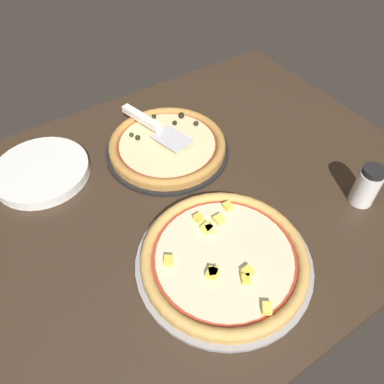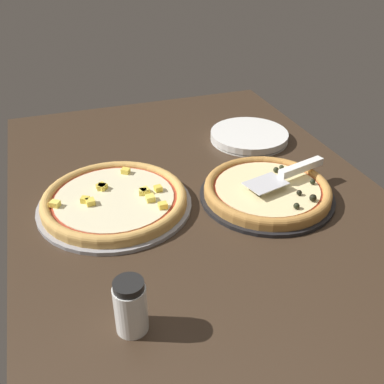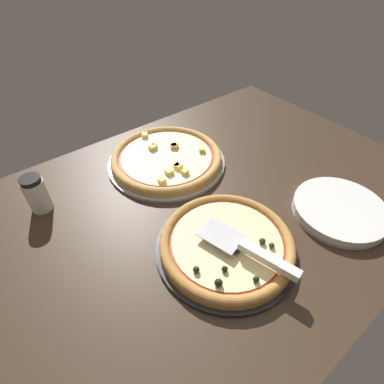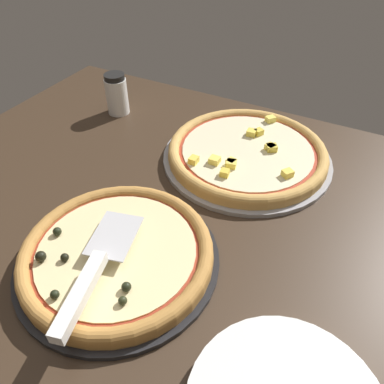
% 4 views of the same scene
% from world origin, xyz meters
% --- Properties ---
extents(ground_plane, '(1.36, 0.96, 0.04)m').
position_xyz_m(ground_plane, '(0.00, 0.00, -0.02)').
color(ground_plane, '#38281C').
extents(pizza_pan_front, '(0.35, 0.35, 0.01)m').
position_xyz_m(pizza_pan_front, '(-0.09, -0.16, 0.01)').
color(pizza_pan_front, black).
rests_on(pizza_pan_front, ground_plane).
extents(pizza_front, '(0.33, 0.33, 0.04)m').
position_xyz_m(pizza_front, '(-0.09, -0.16, 0.02)').
color(pizza_front, '#B77F3D').
rests_on(pizza_front, pizza_pan_front).
extents(pizza_pan_back, '(0.39, 0.39, 0.01)m').
position_xyz_m(pizza_pan_back, '(0.00, 0.22, 0.01)').
color(pizza_pan_back, '#939399').
rests_on(pizza_pan_back, ground_plane).
extents(pizza_back, '(0.36, 0.36, 0.03)m').
position_xyz_m(pizza_back, '(0.00, 0.22, 0.02)').
color(pizza_back, tan).
rests_on(pizza_back, pizza_pan_back).
extents(serving_spatula, '(0.11, 0.25, 0.02)m').
position_xyz_m(serving_spatula, '(-0.07, -0.24, 0.06)').
color(serving_spatula, silver).
rests_on(serving_spatula, pizza_front).
extents(plate_stack, '(0.25, 0.25, 0.03)m').
position_xyz_m(plate_stack, '(0.24, -0.27, 0.01)').
color(plate_stack, white).
rests_on(plate_stack, ground_plane).
extents(parmesan_shaker, '(0.06, 0.06, 0.11)m').
position_xyz_m(parmesan_shaker, '(-0.40, 0.27, 0.05)').
color(parmesan_shaker, white).
rests_on(parmesan_shaker, ground_plane).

